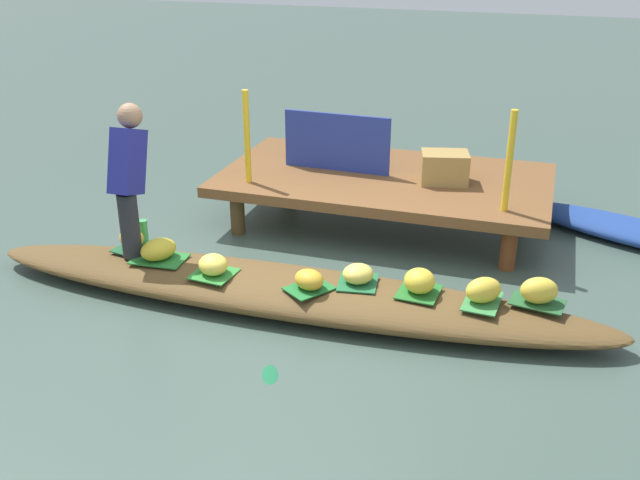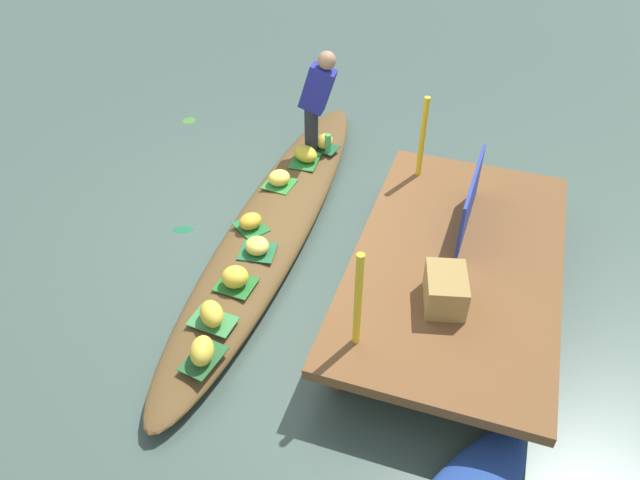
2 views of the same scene
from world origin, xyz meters
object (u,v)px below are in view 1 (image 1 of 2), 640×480
at_px(banana_bunch_1, 132,238).
at_px(market_banner, 337,142).
at_px(banana_bunch_0, 309,280).
at_px(vendor_person, 129,173).
at_px(produce_crate, 444,168).
at_px(water_bottle, 144,233).
at_px(banana_bunch_4, 159,249).
at_px(moored_boat, 634,232).
at_px(banana_bunch_5, 419,281).
at_px(banana_bunch_3, 358,274).
at_px(banana_bunch_6, 483,290).
at_px(vendor_boat, 285,291).
at_px(banana_bunch_7, 213,265).
at_px(banana_bunch_2, 539,291).

distance_m(banana_bunch_1, market_banner, 2.26).
distance_m(banana_bunch_0, market_banner, 2.15).
xyz_separation_m(vendor_person, produce_crate, (2.26, 1.85, -0.31)).
relative_size(banana_bunch_1, water_bottle, 0.93).
bearing_deg(banana_bunch_1, banana_bunch_4, -21.28).
bearing_deg(market_banner, moored_boat, 7.18).
bearing_deg(vendor_person, banana_bunch_5, 0.66).
relative_size(banana_bunch_1, banana_bunch_3, 0.92).
relative_size(banana_bunch_1, banana_bunch_4, 0.72).
bearing_deg(produce_crate, water_bottle, -142.69).
bearing_deg(moored_boat, banana_bunch_1, -131.17).
xyz_separation_m(banana_bunch_6, vendor_person, (-2.86, -0.03, 0.61)).
bearing_deg(banana_bunch_0, banana_bunch_3, 32.86).
bearing_deg(water_bottle, banana_bunch_1, -140.63).
bearing_deg(vendor_person, market_banner, 58.04).
distance_m(banana_bunch_3, banana_bunch_4, 1.67).
relative_size(vendor_boat, banana_bunch_4, 16.78).
relative_size(banana_bunch_7, water_bottle, 1.02).
height_order(vendor_person, produce_crate, vendor_person).
relative_size(moored_boat, water_bottle, 9.63).
xyz_separation_m(vendor_boat, water_bottle, (-1.34, 0.17, 0.24)).
xyz_separation_m(moored_boat, vendor_person, (-4.05, -2.16, 0.86)).
bearing_deg(market_banner, water_bottle, -122.20).
height_order(moored_boat, banana_bunch_2, banana_bunch_2).
distance_m(vendor_person, water_bottle, 0.60).
bearing_deg(banana_bunch_5, vendor_boat, -176.21).
bearing_deg(banana_bunch_0, water_bottle, 169.18).
xyz_separation_m(banana_bunch_0, banana_bunch_2, (1.66, 0.31, 0.02)).
relative_size(banana_bunch_5, market_banner, 0.22).
bearing_deg(banana_bunch_2, market_banner, 139.72).
bearing_deg(vendor_person, vendor_boat, -1.81).
bearing_deg(vendor_boat, banana_bunch_2, 4.02).
height_order(banana_bunch_3, produce_crate, produce_crate).
relative_size(water_bottle, market_banner, 0.22).
bearing_deg(banana_bunch_0, banana_bunch_6, 8.92).
distance_m(banana_bunch_0, banana_bunch_6, 1.29).
distance_m(banana_bunch_0, banana_bunch_4, 1.34).
bearing_deg(market_banner, banana_bunch_2, -38.57).
bearing_deg(vendor_person, banana_bunch_3, 1.11).
relative_size(banana_bunch_0, banana_bunch_1, 1.08).
bearing_deg(banana_bunch_2, produce_crate, 119.75).
xyz_separation_m(banana_bunch_1, market_banner, (1.26, 1.82, 0.44)).
bearing_deg(banana_bunch_7, water_bottle, 158.96).
bearing_deg(banana_bunch_0, vendor_boat, 152.27).
distance_m(moored_boat, banana_bunch_6, 2.46).
xyz_separation_m(vendor_person, market_banner, (1.18, 1.88, -0.17)).
bearing_deg(vendor_boat, banana_bunch_3, 6.60).
distance_m(banana_bunch_4, produce_crate, 2.80).
bearing_deg(banana_bunch_4, banana_bunch_6, 1.97).
bearing_deg(banana_bunch_7, produce_crate, 54.08).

